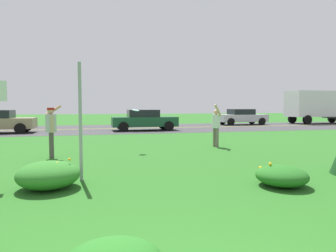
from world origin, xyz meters
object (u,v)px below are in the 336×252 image
(frisbee_pale_blue, at_px, (136,110))
(car_dark_green_center_right, at_px, (144,120))
(box_truck_gray, at_px, (319,105))
(sign_post_by_roadside, at_px, (80,122))
(person_thrower_red_cap_gray_shirt, at_px, (51,127))
(car_silver_rightmost, at_px, (242,117))
(person_catcher_white_shirt, at_px, (216,125))

(frisbee_pale_blue, xyz_separation_m, car_dark_green_center_right, (2.00, 9.86, -0.78))
(frisbee_pale_blue, relative_size, box_truck_gray, 0.04)
(frisbee_pale_blue, height_order, box_truck_gray, box_truck_gray)
(sign_post_by_roadside, relative_size, frisbee_pale_blue, 9.64)
(person_thrower_red_cap_gray_shirt, height_order, car_silver_rightmost, person_thrower_red_cap_gray_shirt)
(person_thrower_red_cap_gray_shirt, distance_m, car_silver_rightmost, 21.05)
(person_thrower_red_cap_gray_shirt, relative_size, car_silver_rightmost, 0.38)
(car_silver_rightmost, relative_size, box_truck_gray, 0.67)
(person_catcher_white_shirt, relative_size, box_truck_gray, 0.26)
(person_thrower_red_cap_gray_shirt, bearing_deg, frisbee_pale_blue, 12.45)
(box_truck_gray, bearing_deg, sign_post_by_roadside, -140.43)
(sign_post_by_roadside, bearing_deg, car_silver_rightmost, 53.15)
(car_dark_green_center_right, bearing_deg, frisbee_pale_blue, -101.47)
(person_catcher_white_shirt, distance_m, car_dark_green_center_right, 9.46)
(person_catcher_white_shirt, xyz_separation_m, car_silver_rightmost, (8.57, 13.86, -0.18))
(frisbee_pale_blue, height_order, car_silver_rightmost, frisbee_pale_blue)
(person_catcher_white_shirt, bearing_deg, sign_post_by_roadside, -139.09)
(frisbee_pale_blue, bearing_deg, sign_post_by_roadside, -114.31)
(box_truck_gray, bearing_deg, frisbee_pale_blue, -144.86)
(car_silver_rightmost, xyz_separation_m, box_truck_gray, (8.45, -0.00, 1.06))
(person_catcher_white_shirt, height_order, frisbee_pale_blue, person_catcher_white_shirt)
(box_truck_gray, bearing_deg, person_thrower_red_cap_gray_shirt, -147.18)
(person_thrower_red_cap_gray_shirt, height_order, frisbee_pale_blue, person_thrower_red_cap_gray_shirt)
(sign_post_by_roadside, distance_m, person_thrower_red_cap_gray_shirt, 3.54)
(car_silver_rightmost, distance_m, box_truck_gray, 8.51)
(person_catcher_white_shirt, distance_m, frisbee_pale_blue, 3.47)
(person_thrower_red_cap_gray_shirt, bearing_deg, sign_post_by_roadside, -72.99)
(person_thrower_red_cap_gray_shirt, height_order, box_truck_gray, box_truck_gray)
(person_catcher_white_shirt, bearing_deg, box_truck_gray, 39.16)
(person_catcher_white_shirt, xyz_separation_m, box_truck_gray, (17.02, 13.86, 0.88))
(car_dark_green_center_right, height_order, car_silver_rightmost, same)
(sign_post_by_roadside, distance_m, person_catcher_white_shirt, 6.87)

